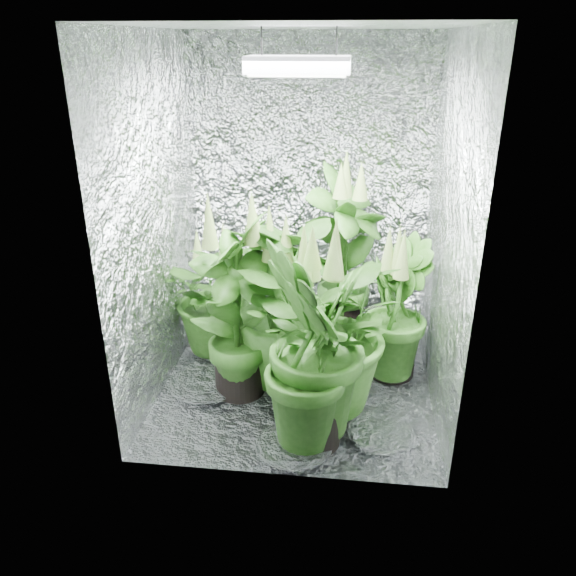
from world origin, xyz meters
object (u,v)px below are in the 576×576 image
(plant_f, at_px, (237,306))
(plant_g, at_px, (315,348))
(plant_a, at_px, (219,295))
(plant_d, at_px, (281,307))
(grow_lamp, at_px, (299,65))
(circulation_fan, at_px, (391,327))
(plant_b, at_px, (343,257))
(plant_c, at_px, (395,312))
(plant_e, at_px, (324,331))

(plant_f, bearing_deg, plant_g, -41.59)
(plant_a, xyz_separation_m, plant_d, (0.45, -0.31, 0.09))
(plant_d, relative_size, plant_f, 0.91)
(plant_g, bearing_deg, plant_f, 138.41)
(plant_d, distance_m, plant_f, 0.28)
(grow_lamp, distance_m, circulation_fan, 1.85)
(grow_lamp, relative_size, plant_b, 0.39)
(plant_g, bearing_deg, plant_a, 128.48)
(grow_lamp, bearing_deg, plant_c, 17.82)
(plant_a, relative_size, plant_e, 0.80)
(grow_lamp, distance_m, plant_e, 1.34)
(plant_b, bearing_deg, plant_g, -95.19)
(grow_lamp, relative_size, plant_d, 0.45)
(plant_e, distance_m, circulation_fan, 0.96)
(grow_lamp, bearing_deg, circulation_fan, 41.20)
(plant_b, bearing_deg, plant_c, -53.68)
(plant_f, relative_size, circulation_fan, 3.26)
(plant_d, bearing_deg, plant_b, 60.56)
(plant_b, relative_size, circulation_fan, 3.46)
(plant_b, distance_m, plant_e, 0.91)
(grow_lamp, distance_m, plant_f, 1.31)
(plant_c, bearing_deg, circulation_fan, 87.80)
(plant_b, xyz_separation_m, plant_e, (-0.08, -0.90, -0.08))
(grow_lamp, height_order, plant_d, grow_lamp)
(grow_lamp, bearing_deg, plant_g, -75.13)
(plant_a, height_order, plant_b, plant_b)
(plant_a, bearing_deg, plant_g, -51.52)
(plant_a, height_order, plant_c, plant_c)
(plant_b, distance_m, plant_f, 0.95)
(plant_b, xyz_separation_m, circulation_fan, (0.35, -0.12, -0.44))
(plant_a, bearing_deg, plant_d, -34.37)
(plant_b, height_order, circulation_fan, plant_b)
(plant_a, distance_m, circulation_fan, 1.18)
(circulation_fan, bearing_deg, plant_b, 179.83)
(grow_lamp, relative_size, plant_g, 0.41)
(plant_c, height_order, circulation_fan, plant_c)
(circulation_fan, bearing_deg, plant_f, -126.50)
(plant_f, distance_m, circulation_fan, 1.19)
(plant_c, xyz_separation_m, circulation_fan, (0.01, 0.33, -0.27))
(circulation_fan, bearing_deg, plant_a, -151.78)
(plant_e, bearing_deg, plant_a, 140.28)
(grow_lamp, height_order, plant_g, grow_lamp)
(plant_b, height_order, plant_e, plant_b)
(plant_a, bearing_deg, circulation_fan, 9.20)
(plant_d, xyz_separation_m, plant_f, (-0.23, -0.14, 0.06))
(plant_b, xyz_separation_m, plant_d, (-0.35, -0.61, -0.10))
(plant_b, bearing_deg, plant_d, -119.44)
(plant_f, bearing_deg, plant_e, -16.50)
(plant_g, bearing_deg, plant_d, 113.17)
(plant_a, distance_m, plant_d, 0.55)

